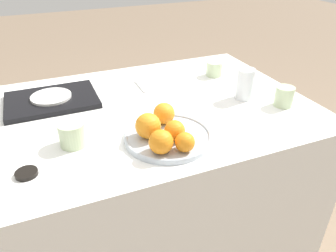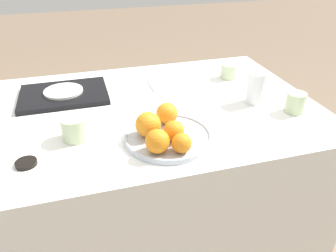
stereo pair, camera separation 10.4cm
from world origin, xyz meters
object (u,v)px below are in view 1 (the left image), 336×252
at_px(cup_0, 284,96).
at_px(soy_dish, 27,173).
at_px(orange_1, 148,126).
at_px(cup_2, 73,134).
at_px(cup_1, 214,69).
at_px(fruit_platter, 168,137).
at_px(orange_3, 161,142).
at_px(water_glass, 245,84).
at_px(orange_0, 163,114).
at_px(side_plate, 51,97).
at_px(orange_2, 175,131).
at_px(orange_4, 185,142).
at_px(serving_tray, 52,100).
at_px(napkin, 151,84).

relative_size(cup_0, soy_dish, 1.25).
height_order(orange_1, cup_2, orange_1).
bearing_deg(cup_2, cup_1, 25.87).
bearing_deg(fruit_platter, orange_3, -125.36).
bearing_deg(cup_2, cup_0, -2.62).
distance_m(fruit_platter, water_glass, 0.44).
bearing_deg(orange_1, orange_0, 40.13).
relative_size(fruit_platter, water_glass, 2.30).
relative_size(fruit_platter, soy_dish, 4.62).
distance_m(side_plate, cup_0, 0.91).
bearing_deg(orange_3, cup_0, 12.92).
height_order(orange_3, side_plate, orange_3).
height_order(cup_2, soy_dish, cup_2).
bearing_deg(orange_2, cup_1, 48.51).
bearing_deg(orange_0, orange_1, -139.87).
relative_size(water_glass, cup_2, 1.45).
distance_m(fruit_platter, orange_1, 0.08).
relative_size(orange_0, orange_1, 0.89).
xyz_separation_m(orange_4, soy_dish, (-0.45, 0.08, -0.04)).
relative_size(water_glass, soy_dish, 2.01).
distance_m(orange_0, serving_tray, 0.48).
height_order(orange_3, serving_tray, orange_3).
bearing_deg(orange_4, cup_0, 16.73).
bearing_deg(orange_3, napkin, 73.07).
bearing_deg(orange_4, soy_dish, 170.01).
bearing_deg(fruit_platter, water_glass, 22.40).
distance_m(orange_4, side_plate, 0.62).
relative_size(side_plate, soy_dish, 2.51).
xyz_separation_m(orange_0, orange_3, (-0.07, -0.16, 0.00)).
bearing_deg(serving_tray, water_glass, -19.90).
bearing_deg(soy_dish, orange_1, 5.57).
bearing_deg(orange_2, water_glass, 26.36).
bearing_deg(cup_2, orange_1, -16.92).
bearing_deg(orange_4, serving_tray, 122.63).
xyz_separation_m(orange_3, cup_0, (0.56, 0.13, -0.01)).
height_order(orange_3, napkin, orange_3).
height_order(water_glass, cup_2, water_glass).
relative_size(cup_1, napkin, 0.54).
height_order(orange_4, serving_tray, orange_4).
bearing_deg(orange_1, water_glass, 17.65).
distance_m(orange_0, orange_4, 0.18).
bearing_deg(cup_1, napkin, 178.87).
bearing_deg(orange_0, napkin, 76.40).
relative_size(fruit_platter, serving_tray, 0.82).
bearing_deg(side_plate, soy_dish, -104.13).
relative_size(orange_1, napkin, 0.60).
xyz_separation_m(orange_2, cup_1, (0.40, 0.46, -0.01)).
distance_m(orange_1, orange_3, 0.10).
height_order(orange_2, orange_3, orange_3).
distance_m(orange_2, serving_tray, 0.57).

